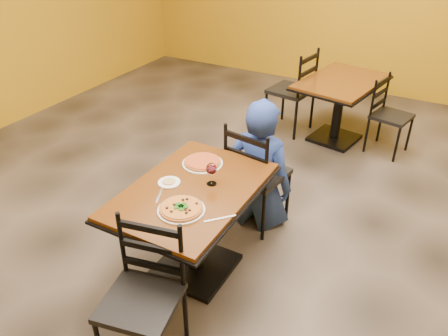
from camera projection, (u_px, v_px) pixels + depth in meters
The scene contains 17 objects.
floor at pixel (226, 232), 3.81m from camera, with size 7.00×8.00×0.01m, color black.
table_main at pixel (193, 210), 3.15m from camera, with size 0.83×1.23×0.75m.
table_second at pixel (340, 96), 5.04m from camera, with size 0.95×1.25×0.75m.
chair_main_near at pixel (140, 303), 2.53m from camera, with size 0.42×0.42×0.94m, color black, non-canonical shape.
chair_main_far at pixel (258, 174), 3.72m from camera, with size 0.44×0.44×0.96m, color black, non-canonical shape.
chair_second_left at pixel (291, 91), 5.31m from camera, with size 0.46×0.46×1.02m, color black, non-canonical shape.
chair_second_right at pixel (392, 117), 4.85m from camera, with size 0.39×0.39×0.86m, color black, non-canonical shape.
diner at pixel (260, 163), 3.70m from camera, with size 0.58×0.38×1.15m, color navy.
plate_main at pixel (181, 210), 2.82m from camera, with size 0.31×0.31×0.01m, color white.
pizza_main at pixel (181, 208), 2.82m from camera, with size 0.28×0.28×0.02m, color maroon.
plate_far at pixel (203, 163), 3.33m from camera, with size 0.31×0.31×0.01m, color white.
pizza_far at pixel (202, 162), 3.32m from camera, with size 0.28×0.28×0.02m, color #B05E21.
side_plate at pixel (169, 182), 3.10m from camera, with size 0.16×0.16×0.01m, color white.
dip at pixel (169, 181), 3.10m from camera, with size 0.09×0.09×0.01m, color tan.
wine_glass at pixel (211, 173), 3.05m from camera, with size 0.08×0.08×0.18m, color white, non-canonical shape.
fork at pixel (159, 195), 2.98m from camera, with size 0.01×0.19×0.00m, color silver.
knife at pixel (220, 218), 2.75m from camera, with size 0.01×0.21×0.00m, color silver.
Camera 1 is at (1.42, -2.62, 2.44)m, focal length 35.20 mm.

